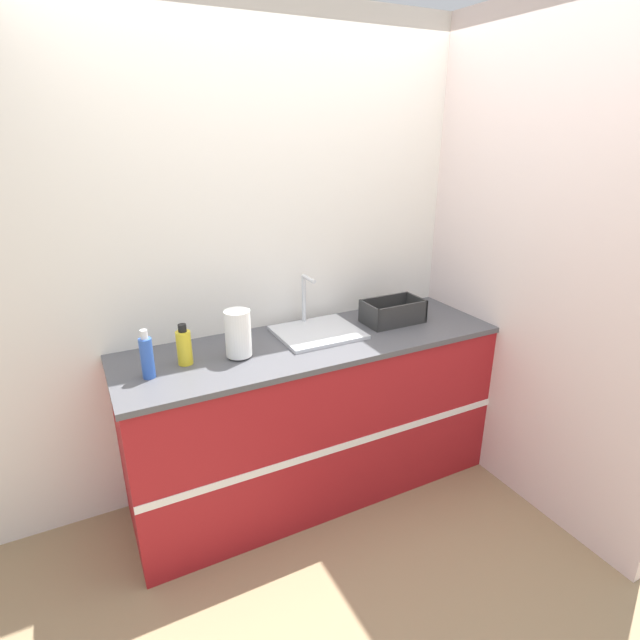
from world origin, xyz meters
The scene contains 9 objects.
ground_plane centered at (0.00, 0.00, 0.00)m, with size 12.00×12.00×0.00m, color #937A56.
wall_back centered at (0.00, 0.65, 1.30)m, with size 4.43×0.06×2.60m.
wall_right centered at (1.05, 0.31, 1.30)m, with size 0.06×2.62×2.60m.
counter_cabinet centered at (0.00, 0.31, 0.47)m, with size 2.06×0.64×0.94m.
sink centered at (0.06, 0.38, 0.96)m, with size 0.44×0.38×0.30m.
paper_towel_roll centered at (-0.42, 0.28, 1.06)m, with size 0.13×0.13×0.24m.
dish_rack centered at (0.53, 0.34, 0.99)m, with size 0.34×0.20×0.13m.
bottle_blue centered at (-0.85, 0.26, 1.04)m, with size 0.06×0.06×0.23m.
bottle_yellow centered at (-0.67, 0.33, 1.03)m, with size 0.07×0.07×0.20m.
Camera 1 is at (-1.08, -1.88, 1.98)m, focal length 28.00 mm.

